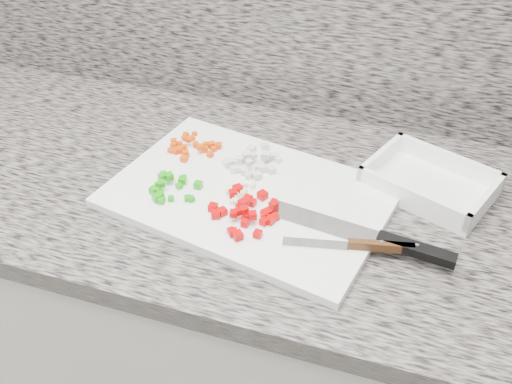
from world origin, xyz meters
TOP-DOWN VIEW (x-y plane):
  - cabinet at (0.00, 1.44)m, footprint 3.92×0.62m
  - countertop at (0.00, 1.44)m, footprint 3.96×0.64m
  - cutting_board at (0.07, 1.40)m, footprint 0.55×0.42m
  - carrot_pile at (-0.08, 1.50)m, footprint 0.11×0.10m
  - onion_pile at (0.05, 1.49)m, footprint 0.11×0.12m
  - green_pepper_pile at (-0.07, 1.36)m, footprint 0.09×0.09m
  - red_pepper_pile at (0.09, 1.34)m, footprint 0.13×0.14m
  - garlic_pile at (0.06, 1.39)m, footprint 0.05×0.07m
  - chef_knife at (0.32, 1.34)m, footprint 0.33×0.08m
  - paring_knife at (0.30, 1.32)m, footprint 0.21×0.06m
  - tray at (0.38, 1.53)m, footprint 0.26×0.23m

SIDE VIEW (x-z plane):
  - cabinet at x=0.00m, z-range 0.00..0.86m
  - countertop at x=0.00m, z-range 0.86..0.90m
  - cutting_board at x=0.07m, z-range 0.90..0.92m
  - tray at x=0.38m, z-range 0.89..0.94m
  - garlic_pile at x=0.06m, z-range 0.92..0.93m
  - chef_knife at x=0.32m, z-range 0.91..0.93m
  - paring_knife at x=0.30m, z-range 0.91..0.93m
  - carrot_pile at x=-0.08m, z-range 0.91..0.93m
  - onion_pile at x=0.05m, z-range 0.91..0.94m
  - red_pepper_pile at x=0.09m, z-range 0.91..0.94m
  - green_pepper_pile at x=-0.07m, z-range 0.91..0.94m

